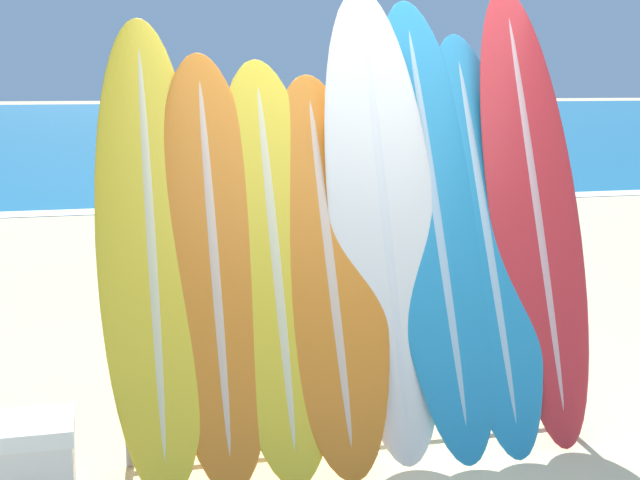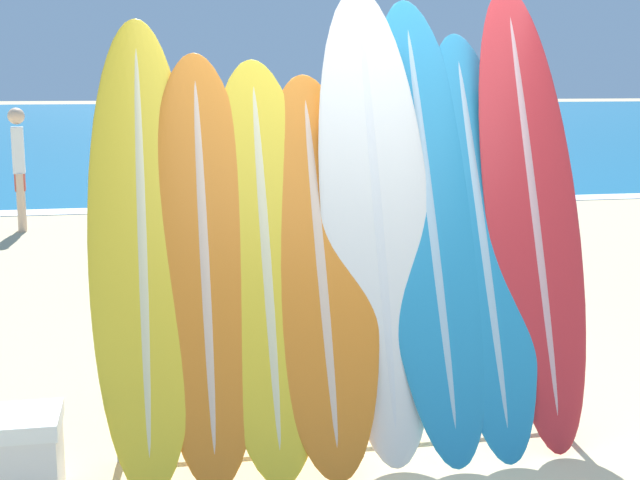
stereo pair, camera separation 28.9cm
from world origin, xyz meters
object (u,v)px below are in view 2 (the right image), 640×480
object	(u,v)px
surfboard_rack	(350,352)
person_mid_beach	(211,178)
surfboard_slot_0	(142,240)
surfboard_slot_3	(320,265)
surfboard_slot_1	(204,258)
cooler_box	(6,459)
surfboard_slot_2	(266,259)
person_far_left	(19,164)
surfboard_slot_4	(376,216)
person_near_water	(152,203)
surfboard_slot_7	(531,209)
person_far_right	(227,157)
surfboard_slot_5	(429,219)
surfboard_slot_6	(481,236)

from	to	relation	value
surfboard_rack	person_mid_beach	size ratio (longest dim) A/B	1.40
surfboard_slot_0	surfboard_slot_3	bearing A→B (deg)	-5.15
surfboard_slot_0	surfboard_slot_1	xyz separation A→B (m)	(0.30, -0.05, -0.09)
surfboard_slot_1	cooler_box	size ratio (longest dim) A/B	4.12
surfboard_rack	cooler_box	distance (m)	1.74
surfboard_slot_1	surfboard_slot_2	bearing A→B (deg)	-1.04
surfboard_rack	surfboard_slot_1	distance (m)	0.91
surfboard_rack	person_far_left	size ratio (longest dim) A/B	1.55
surfboard_slot_1	surfboard_slot_4	size ratio (longest dim) A/B	0.85
surfboard_slot_0	surfboard_slot_2	bearing A→B (deg)	-5.24
surfboard_slot_1	person_near_water	xyz separation A→B (m)	(-0.22, 3.41, -0.18)
surfboard_slot_7	person_far_right	xyz separation A→B (m)	(-1.00, 6.86, -0.28)
surfboard_rack	surfboard_slot_1	bearing A→B (deg)	177.94
surfboard_slot_0	cooler_box	size ratio (longest dim) A/B	4.48
surfboard_slot_5	surfboard_slot_6	distance (m)	0.29
person_mid_beach	surfboard_slot_5	bearing A→B (deg)	168.72
surfboard_slot_1	surfboard_rack	bearing A→B (deg)	-2.06
surfboard_slot_5	person_near_water	world-z (taller)	surfboard_slot_5
surfboard_slot_2	surfboard_slot_3	world-z (taller)	surfboard_slot_2
surfboard_slot_2	surfboard_slot_6	distance (m)	1.16
surfboard_slot_0	surfboard_slot_1	world-z (taller)	surfboard_slot_0
surfboard_slot_0	surfboard_slot_7	distance (m)	2.06
cooler_box	person_mid_beach	bearing A→B (deg)	74.82
surfboard_slot_7	person_near_water	size ratio (longest dim) A/B	1.56
person_far_left	surfboard_slot_1	bearing A→B (deg)	8.77
surfboard_slot_7	person_mid_beach	bearing A→B (deg)	107.74
person_mid_beach	person_far_left	distance (m)	3.66
surfboard_slot_0	person_far_left	world-z (taller)	surfboard_slot_0
surfboard_slot_1	person_far_right	size ratio (longest dim) A/B	1.20
surfboard_slot_6	person_far_left	world-z (taller)	surfboard_slot_6
surfboard_slot_4	cooler_box	size ratio (longest dim) A/B	4.83
person_near_water	surfboard_slot_3	bearing A→B (deg)	121.74
surfboard_slot_5	surfboard_slot_7	xyz separation A→B (m)	(0.57, -0.01, 0.04)
person_near_water	surfboard_slot_0	bearing A→B (deg)	107.23
surfboard_slot_4	surfboard_slot_5	distance (m)	0.29
surfboard_slot_5	cooler_box	xyz separation A→B (m)	(-2.13, -0.45, -0.97)
surfboard_slot_1	surfboard_slot_6	size ratio (longest dim) A/B	0.95
surfboard_slot_5	person_near_water	distance (m)	3.64
person_near_water	person_mid_beach	bearing A→B (deg)	-101.47
surfboard_slot_0	surfboard_slot_5	distance (m)	1.49
surfboard_slot_3	surfboard_slot_4	bearing A→B (deg)	14.85
surfboard_rack	surfboard_slot_7	world-z (taller)	surfboard_slot_7
cooler_box	person_far_left	bearing A→B (deg)	96.54
surfboard_slot_1	surfboard_slot_3	bearing A→B (deg)	-2.88
person_near_water	person_far_right	distance (m)	3.64
surfboard_slot_7	person_far_left	world-z (taller)	surfboard_slot_7
surfboard_slot_6	surfboard_slot_2	bearing A→B (deg)	-178.37
surfboard_slot_7	surfboard_slot_3	bearing A→B (deg)	-175.89
surfboard_slot_6	surfboard_rack	bearing A→B (deg)	-175.74
surfboard_slot_0	surfboard_slot_4	size ratio (longest dim) A/B	0.93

